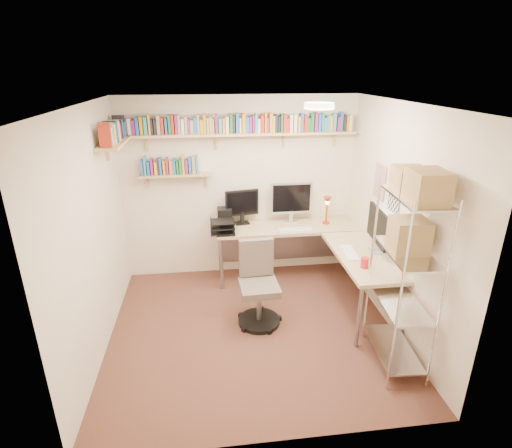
# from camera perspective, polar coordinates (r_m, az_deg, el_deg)

# --- Properties ---
(ground) EXTENTS (3.20, 3.20, 0.00)m
(ground) POSITION_cam_1_polar(r_m,az_deg,el_deg) (4.76, -0.48, -14.77)
(ground) COLOR #42261C
(ground) RESTS_ON ground
(room_shell) EXTENTS (3.24, 3.04, 2.52)m
(room_shell) POSITION_cam_1_polar(r_m,az_deg,el_deg) (4.05, -0.48, 3.23)
(room_shell) COLOR beige
(room_shell) RESTS_ON ground
(wall_shelves) EXTENTS (3.12, 1.09, 0.80)m
(wall_shelves) POSITION_cam_1_polar(r_m,az_deg,el_deg) (5.18, -6.73, 12.57)
(wall_shelves) COLOR tan
(wall_shelves) RESTS_ON ground
(corner_desk) EXTENTS (2.09, 2.03, 1.36)m
(corner_desk) POSITION_cam_1_polar(r_m,az_deg,el_deg) (5.31, 5.79, -1.27)
(corner_desk) COLOR tan
(corner_desk) RESTS_ON ground
(office_chair) EXTENTS (0.52, 0.53, 0.99)m
(office_chair) POSITION_cam_1_polar(r_m,az_deg,el_deg) (4.69, 0.33, -9.34)
(office_chair) COLOR black
(office_chair) RESTS_ON ground
(wire_rack) EXTENTS (0.46, 0.84, 2.04)m
(wire_rack) POSITION_cam_1_polar(r_m,az_deg,el_deg) (3.83, 21.40, -0.23)
(wire_rack) COLOR silver
(wire_rack) RESTS_ON ground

